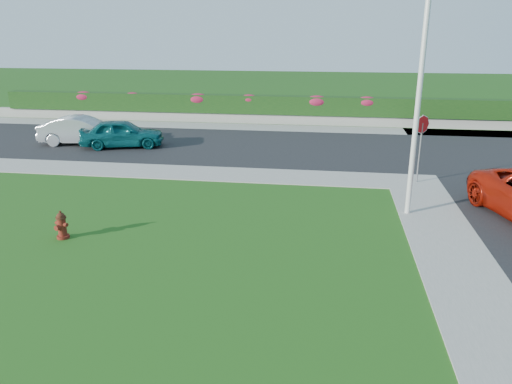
% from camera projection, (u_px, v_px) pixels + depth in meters
% --- Properties ---
extents(ground, '(120.00, 120.00, 0.00)m').
position_uv_depth(ground, '(161.00, 283.00, 11.54)').
color(ground, black).
rests_on(ground, ground).
extents(street_far, '(26.00, 8.00, 0.04)m').
position_uv_depth(street_far, '(155.00, 143.00, 25.38)').
color(street_far, black).
rests_on(street_far, ground).
extents(sidewalk_right, '(2.00, 20.00, 0.04)m').
position_uv_depth(sidewalk_right, '(510.00, 365.00, 8.69)').
color(sidewalk_right, gray).
rests_on(sidewalk_right, ground).
extents(sidewalk_far, '(24.00, 2.00, 0.04)m').
position_uv_depth(sidewalk_far, '(93.00, 169.00, 20.82)').
color(sidewalk_far, gray).
rests_on(sidewalk_far, ground).
extents(curb_corner, '(2.00, 2.00, 0.04)m').
position_uv_depth(curb_corner, '(414.00, 182.00, 19.03)').
color(curb_corner, gray).
rests_on(curb_corner, ground).
extents(sidewalk_beyond, '(34.00, 2.00, 0.04)m').
position_uv_depth(sidewalk_beyond, '(248.00, 127.00, 29.53)').
color(sidewalk_beyond, gray).
rests_on(sidewalk_beyond, ground).
extents(retaining_wall, '(34.00, 0.40, 0.60)m').
position_uv_depth(retaining_wall, '(252.00, 118.00, 30.85)').
color(retaining_wall, gray).
rests_on(retaining_wall, ground).
extents(hedge, '(32.00, 0.90, 1.10)m').
position_uv_depth(hedge, '(253.00, 104.00, 30.68)').
color(hedge, black).
rests_on(hedge, retaining_wall).
extents(fire_hydrant, '(0.42, 0.40, 0.81)m').
position_uv_depth(fire_hydrant, '(62.00, 225.00, 13.87)').
color(fire_hydrant, '#4B150B').
rests_on(fire_hydrant, ground).
extents(sedan_teal, '(4.26, 2.60, 1.36)m').
position_uv_depth(sedan_teal, '(122.00, 133.00, 24.36)').
color(sedan_teal, '#0B5357').
rests_on(sedan_teal, street_far).
extents(sedan_silver, '(4.37, 2.03, 1.38)m').
position_uv_depth(sedan_silver, '(83.00, 130.00, 24.99)').
color(sedan_silver, '#A8ACB0').
rests_on(sedan_silver, street_far).
extents(utility_pole, '(0.16, 0.16, 6.77)m').
position_uv_depth(utility_pole, '(418.00, 107.00, 14.76)').
color(utility_pole, silver).
rests_on(utility_pole, ground).
extents(stop_sign, '(0.55, 0.47, 2.59)m').
position_uv_depth(stop_sign, '(422.00, 133.00, 18.40)').
color(stop_sign, slate).
rests_on(stop_sign, ground).
extents(flower_clump_a, '(1.32, 0.85, 0.66)m').
position_uv_depth(flower_clump_a, '(84.00, 96.00, 31.99)').
color(flower_clump_a, '#AC1D40').
rests_on(flower_clump_a, hedge).
extents(flower_clump_b, '(1.09, 0.70, 0.54)m').
position_uv_depth(flower_clump_b, '(133.00, 97.00, 31.53)').
color(flower_clump_b, '#AC1D40').
rests_on(flower_clump_b, hedge).
extents(flower_clump_c, '(1.37, 0.88, 0.68)m').
position_uv_depth(flower_clump_c, '(198.00, 99.00, 30.97)').
color(flower_clump_c, '#AC1D40').
rests_on(flower_clump_c, hedge).
extents(flower_clump_d, '(1.16, 0.75, 0.58)m').
position_uv_depth(flower_clump_d, '(249.00, 99.00, 30.51)').
color(flower_clump_d, '#AC1D40').
rests_on(flower_clump_d, hedge).
extents(flower_clump_e, '(1.41, 0.91, 0.70)m').
position_uv_depth(flower_clump_e, '(317.00, 101.00, 29.96)').
color(flower_clump_e, '#AC1D40').
rests_on(flower_clump_e, hedge).
extents(flower_clump_f, '(1.31, 0.84, 0.66)m').
position_uv_depth(flower_clump_f, '(367.00, 102.00, 29.55)').
color(flower_clump_f, '#AC1D40').
rests_on(flower_clump_f, hedge).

